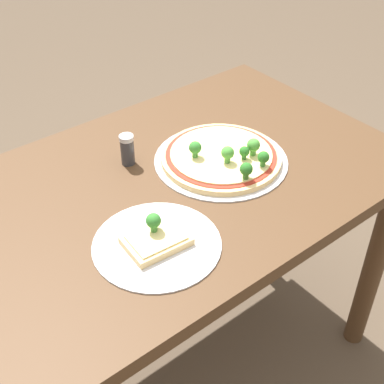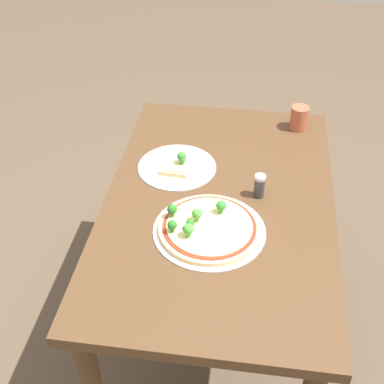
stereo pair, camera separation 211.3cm
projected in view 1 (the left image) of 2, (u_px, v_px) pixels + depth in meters
ground_plane at (176, 359)px, 1.71m from camera, size 8.00×8.00×0.00m
dining_table at (171, 215)px, 1.33m from camera, size 1.15×0.72×0.72m
pizza_tray_whole at (222, 157)px, 1.32m from camera, size 0.33×0.33×0.07m
pizza_tray_slice at (156, 241)px, 1.09m from camera, size 0.27×0.27×0.07m
condiment_shaker at (127, 150)px, 1.29m from camera, size 0.04×0.04×0.08m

